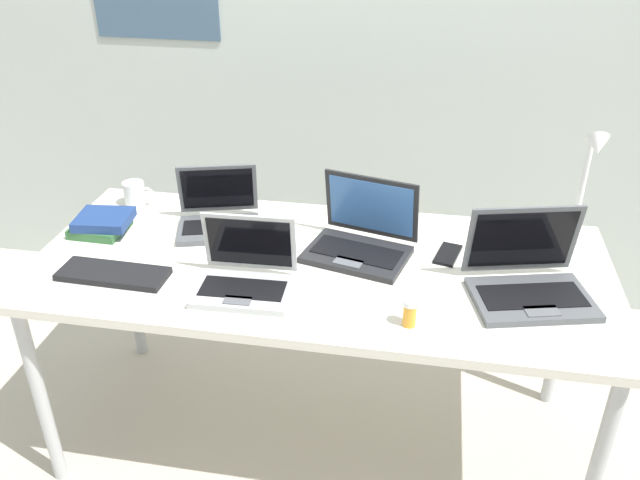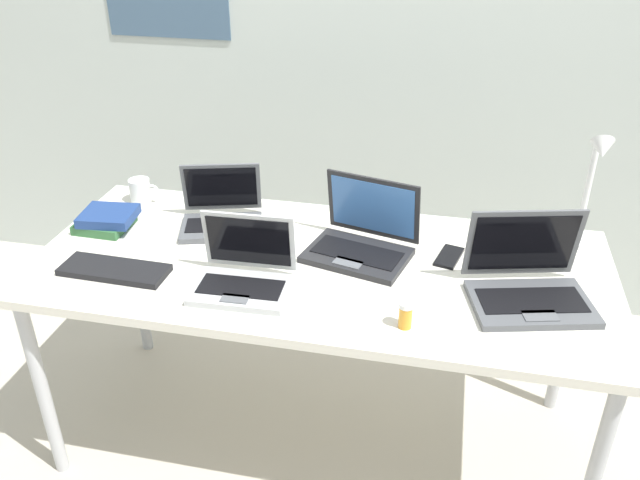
% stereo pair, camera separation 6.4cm
% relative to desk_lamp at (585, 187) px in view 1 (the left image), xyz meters
% --- Properties ---
extents(ground_plane, '(12.00, 12.00, 0.00)m').
position_rel_desk_lamp_xyz_m(ground_plane, '(-0.80, -0.28, -0.94)').
color(ground_plane, '#B7AD9E').
extents(wall_back, '(6.00, 0.13, 2.60)m').
position_rel_desk_lamp_xyz_m(wall_back, '(-0.80, 0.82, 0.36)').
color(wall_back, '#B2BCB7').
rests_on(wall_back, ground_plane).
extents(desk, '(1.80, 0.80, 0.74)m').
position_rel_desk_lamp_xyz_m(desk, '(-0.80, -0.28, -0.25)').
color(desk, silver).
rests_on(desk, ground_plane).
extents(desk_lamp, '(0.12, 0.18, 0.40)m').
position_rel_desk_lamp_xyz_m(desk_lamp, '(0.00, 0.00, 0.00)').
color(desk_lamp, white).
rests_on(desk_lamp, desk).
extents(laptop_front_right, '(0.32, 0.29, 0.20)m').
position_rel_desk_lamp_xyz_m(laptop_front_right, '(-1.18, -0.11, -0.16)').
color(laptop_front_right, '#515459').
rests_on(laptop_front_right, desk).
extents(laptop_center, '(0.39, 0.34, 0.24)m').
position_rel_desk_lamp_xyz_m(laptop_center, '(-0.18, -0.35, -0.15)').
color(laptop_center, '#515459').
rests_on(laptop_center, desk).
extents(laptop_by_keyboard, '(0.28, 0.23, 0.21)m').
position_rel_desk_lamp_xyz_m(laptop_by_keyboard, '(-0.99, -0.46, -0.15)').
color(laptop_by_keyboard, '#B7BABC').
rests_on(laptop_by_keyboard, desk).
extents(laptop_back_right, '(0.37, 0.32, 0.23)m').
position_rel_desk_lamp_xyz_m(laptop_back_right, '(-0.68, -0.19, -0.15)').
color(laptop_back_right, '#232326').
rests_on(laptop_back_right, desk).
extents(external_keyboard, '(0.33, 0.13, 0.02)m').
position_rel_desk_lamp_xyz_m(external_keyboard, '(-1.40, -0.47, -0.19)').
color(external_keyboard, black).
rests_on(external_keyboard, desk).
extents(computer_mouse, '(0.09, 0.11, 0.03)m').
position_rel_desk_lamp_xyz_m(computer_mouse, '(-0.20, -0.10, -0.18)').
color(computer_mouse, black).
rests_on(computer_mouse, desk).
extents(cell_phone, '(0.09, 0.15, 0.01)m').
position_rel_desk_lamp_xyz_m(cell_phone, '(-0.41, -0.16, -0.19)').
color(cell_phone, black).
rests_on(cell_phone, desk).
extents(pill_bottle, '(0.04, 0.04, 0.08)m').
position_rel_desk_lamp_xyz_m(pill_bottle, '(-0.51, -0.55, -0.16)').
color(pill_bottle, gold).
rests_on(pill_bottle, desk).
extents(book_stack, '(0.20, 0.17, 0.06)m').
position_rel_desk_lamp_xyz_m(book_stack, '(-1.56, -0.21, -0.17)').
color(book_stack, '#336638').
rests_on(book_stack, desk).
extents(coffee_mug, '(0.11, 0.08, 0.09)m').
position_rel_desk_lamp_xyz_m(coffee_mug, '(-1.54, 0.01, -0.15)').
color(coffee_mug, white).
rests_on(coffee_mug, desk).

